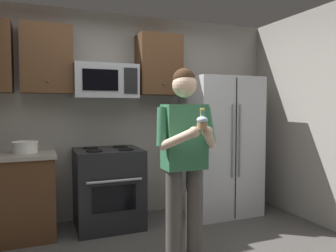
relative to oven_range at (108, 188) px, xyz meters
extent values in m
cube|color=gray|center=(0.15, 0.39, 0.84)|extent=(4.40, 0.10, 2.60)
cube|color=gray|center=(2.40, -1.06, 0.84)|extent=(0.10, 4.40, 2.60)
cube|color=black|center=(0.00, 0.00, 0.00)|extent=(0.76, 0.66, 0.92)
cube|color=black|center=(0.00, -0.33, -0.04)|extent=(0.48, 0.01, 0.28)
cylinder|color=#99999E|center=(0.00, -0.36, 0.16)|extent=(0.60, 0.03, 0.03)
cylinder|color=black|center=(-0.18, -0.14, 0.46)|extent=(0.18, 0.18, 0.01)
cylinder|color=black|center=(0.18, -0.14, 0.46)|extent=(0.18, 0.18, 0.01)
cylinder|color=black|center=(-0.18, 0.14, 0.46)|extent=(0.18, 0.18, 0.01)
cylinder|color=black|center=(0.18, 0.14, 0.46)|extent=(0.18, 0.18, 0.01)
cube|color=#9EA0A5|center=(0.00, 0.12, 1.26)|extent=(0.74, 0.40, 0.40)
cube|color=black|center=(-0.09, -0.08, 1.26)|extent=(0.40, 0.01, 0.24)
cube|color=black|center=(0.26, -0.08, 1.26)|extent=(0.16, 0.01, 0.30)
cube|color=#B7BABF|center=(1.50, -0.04, 0.44)|extent=(0.90, 0.72, 1.80)
cylinder|color=gray|center=(1.45, -0.41, 0.54)|extent=(0.02, 0.02, 0.90)
cylinder|color=gray|center=(1.55, -0.41, 0.54)|extent=(0.02, 0.02, 0.90)
cube|color=black|center=(1.50, -0.40, 0.44)|extent=(0.01, 0.01, 1.74)
cube|color=#4C301C|center=(-0.65, 0.17, 1.49)|extent=(0.55, 0.34, 0.76)
sphere|color=brown|center=(-0.65, -0.01, 1.24)|extent=(0.03, 0.03, 0.03)
cube|color=#4C301C|center=(0.70, 0.17, 1.49)|extent=(0.55, 0.34, 0.76)
sphere|color=brown|center=(0.70, -0.01, 1.24)|extent=(0.03, 0.03, 0.03)
cylinder|color=white|center=(-0.89, 0.04, 0.52)|extent=(0.26, 0.26, 0.12)
torus|color=white|center=(-0.89, 0.04, 0.58)|extent=(0.27, 0.27, 0.02)
cylinder|color=#4C4742|center=(0.36, -1.13, -0.03)|extent=(0.15, 0.15, 0.86)
cylinder|color=#4C4742|center=(0.56, -1.13, -0.03)|extent=(0.15, 0.15, 0.86)
cube|color=#33724C|center=(0.46, -1.13, 0.69)|extent=(0.38, 0.22, 0.58)
sphere|color=beige|center=(0.46, -1.13, 1.15)|extent=(0.22, 0.22, 0.22)
sphere|color=#382314|center=(0.46, -1.12, 1.20)|extent=(0.20, 0.20, 0.20)
cylinder|color=#33724C|center=(0.24, -1.16, 0.78)|extent=(0.15, 0.18, 0.35)
cylinder|color=beige|center=(0.31, -1.32, 0.69)|extent=(0.26, 0.33, 0.21)
sphere|color=beige|center=(0.40, -1.45, 0.76)|extent=(0.09, 0.09, 0.09)
cylinder|color=#33724C|center=(0.69, -1.16, 0.78)|extent=(0.15, 0.18, 0.35)
cylinder|color=beige|center=(0.61, -1.32, 0.69)|extent=(0.26, 0.33, 0.21)
sphere|color=beige|center=(0.52, -1.45, 0.76)|extent=(0.09, 0.09, 0.09)
cylinder|color=#A87F56|center=(0.46, -1.47, 0.80)|extent=(0.08, 0.08, 0.06)
ellipsoid|color=silver|center=(0.46, -1.47, 0.85)|extent=(0.09, 0.09, 0.06)
cylinder|color=#4CBF66|center=(0.48, -1.47, 0.90)|extent=(0.01, 0.01, 0.06)
ellipsoid|color=#FFD159|center=(0.48, -1.47, 0.94)|extent=(0.01, 0.01, 0.02)
cylinder|color=#F2D84C|center=(0.46, -1.46, 0.90)|extent=(0.01, 0.01, 0.06)
ellipsoid|color=#FFD159|center=(0.46, -1.46, 0.94)|extent=(0.01, 0.01, 0.02)
cylinder|color=#4C7FE5|center=(0.46, -1.49, 0.90)|extent=(0.01, 0.01, 0.06)
ellipsoid|color=#FFD159|center=(0.46, -1.49, 0.94)|extent=(0.01, 0.01, 0.02)
camera|label=1|loc=(-0.74, -3.75, 0.96)|focal=34.48mm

